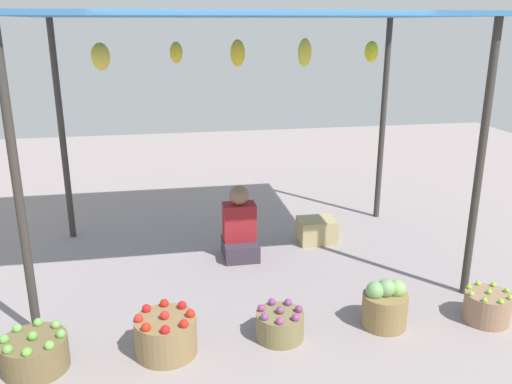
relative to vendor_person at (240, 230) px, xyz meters
The scene contains 9 objects.
ground_plane 0.34m from the vendor_person, 75.91° to the right, with size 14.00×14.00×0.00m, color gray.
market_stall_structure 2.03m from the vendor_person, 77.50° to the right, with size 4.06×2.39×2.49m.
vendor_person is the anchor object (origin of this frame).
basket_green_apples 2.44m from the vendor_person, 136.03° to the right, with size 0.47×0.47×0.30m.
basket_red_tomatoes 1.86m from the vendor_person, 116.26° to the right, with size 0.47×0.47×0.35m.
basket_purple_onions 1.63m from the vendor_person, 87.42° to the right, with size 0.38×0.38×0.27m.
basket_cabbages 1.87m from the vendor_person, 58.97° to the right, with size 0.37×0.37×0.42m.
basket_limes 2.49m from the vendor_person, 42.46° to the right, with size 0.38×0.38×0.29m.
wooden_crate_near_vendor 0.96m from the vendor_person, 13.64° to the left, with size 0.41×0.33×0.27m, color tan.
Camera 1 is at (-0.83, -5.11, 2.41)m, focal length 37.75 mm.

